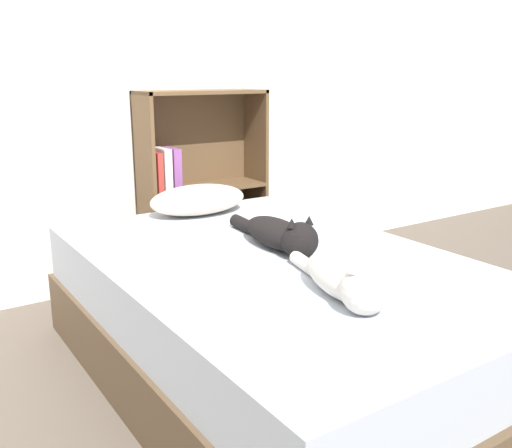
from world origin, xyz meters
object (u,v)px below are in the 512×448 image
Objects in this scene: pillow at (198,200)px; cat_light at (346,280)px; bed at (276,320)px; cat_dark at (280,234)px; bookshelf at (196,184)px.

cat_light is (-0.15, -1.23, -0.01)m from pillow.
pillow is at bearing -173.65° from cat_light.
bed is at bearing -96.03° from pillow.
cat_light is at bearing -10.69° from cat_dark.
bed is at bearing -175.06° from cat_light.
bed is 3.21× the size of cat_dark.
pillow is 0.91× the size of cat_light.
pillow is at bearing 83.97° from bed.
bookshelf is at bearing 76.14° from bed.
cat_dark is (0.14, 0.53, -0.00)m from cat_light.
cat_light is at bearing -102.37° from bookshelf.
pillow is 0.46× the size of bookshelf.
bookshelf is at bearing 173.15° from cat_dark.
cat_light reaches higher than cat_dark.
bookshelf is (0.22, 0.43, -0.02)m from pillow.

